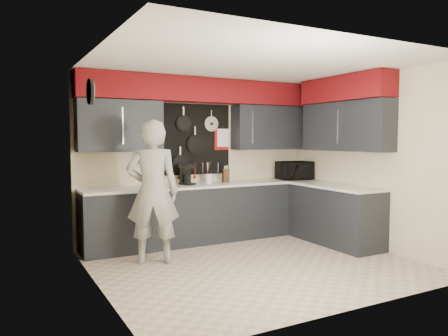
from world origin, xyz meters
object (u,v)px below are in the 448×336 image
microwave (295,170)px  knife_block (226,176)px  utensil_crock (208,179)px  person (153,192)px  coffee_maker (186,174)px

microwave → knife_block: microwave is taller
utensil_crock → person: person is taller
knife_block → person: size_ratio=0.12×
microwave → utensil_crock: (-1.64, 0.10, -0.08)m
knife_block → coffee_maker: coffee_maker is taller
knife_block → coffee_maker: 0.69m
microwave → utensil_crock: bearing=-178.3°
coffee_maker → microwave: bearing=-20.8°
knife_block → coffee_maker: bearing=-171.5°
microwave → coffee_maker: coffee_maker is taller
microwave → person: person is taller
microwave → person: 2.92m
microwave → coffee_maker: size_ratio=1.78×
microwave → utensil_crock: 1.64m
utensil_crock → coffee_maker: size_ratio=0.48×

